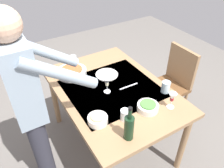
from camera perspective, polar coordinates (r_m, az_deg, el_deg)
name	(u,v)px	position (r m, az deg, el deg)	size (l,w,h in m)	color
ground_plane	(112,141)	(2.64, 0.00, -14.47)	(6.00, 6.00, 0.00)	#66605B
dining_table	(112,95)	(2.15, 0.00, -2.81)	(1.38, 0.96, 0.78)	#93704C
chair_near	(173,80)	(2.72, 15.45, 0.96)	(0.40, 0.40, 0.91)	brown
person_server	(30,104)	(1.76, -20.39, -4.75)	(0.42, 0.61, 1.69)	#2D2D38
wine_bottle	(129,127)	(1.59, 4.40, -11.01)	(0.07, 0.07, 0.30)	black
wine_glass_left	(107,83)	(1.99, -1.29, 0.33)	(0.07, 0.07, 0.15)	white
wine_glass_right	(172,98)	(1.89, 15.23, -3.44)	(0.07, 0.07, 0.15)	white
water_cup_near_left	(73,60)	(2.48, -9.93, 6.20)	(0.07, 0.07, 0.09)	silver
water_cup_near_right	(166,87)	(2.08, 13.66, -0.73)	(0.08, 0.08, 0.11)	silver
water_cup_far_left	(125,115)	(1.76, 3.35, -7.95)	(0.07, 0.07, 0.09)	silver
serving_bowl_pasta	(72,72)	(2.30, -10.32, 3.11)	(0.30, 0.30, 0.07)	silver
side_bowl_salad	(148,107)	(1.87, 9.21, -5.79)	(0.18, 0.18, 0.07)	silver
side_bowl_bread	(98,119)	(1.75, -3.71, -9.02)	(0.16, 0.16, 0.07)	silver
dinner_plate_near	(107,75)	(2.27, -1.37, 2.45)	(0.23, 0.23, 0.01)	silver
table_knife	(129,86)	(2.12, 4.32, -0.59)	(0.01, 0.20, 0.01)	silver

